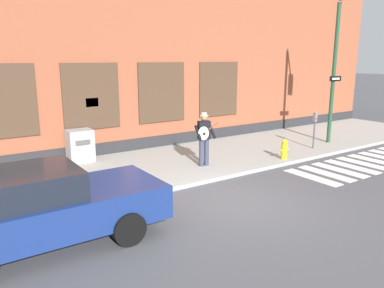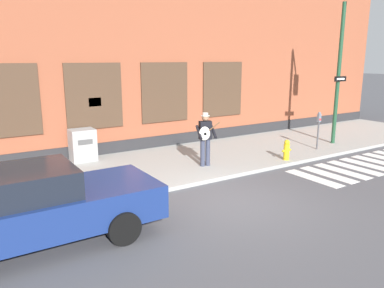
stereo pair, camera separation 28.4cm
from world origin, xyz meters
name	(u,v)px [view 1 (the left image)]	position (x,y,z in m)	size (l,w,h in m)	color
ground_plane	(233,203)	(0.00, 0.00, 0.00)	(160.00, 160.00, 0.00)	#4C4C51
sidewalk	(159,166)	(0.00, 3.74, 0.06)	(28.00, 4.43, 0.11)	#9E9E99
building_backdrop	(105,49)	(0.00, 7.95, 3.87)	(28.00, 4.06, 7.75)	brown
crosswalk	(363,164)	(5.97, 0.23, 0.01)	(5.78, 1.90, 0.01)	silver
red_car	(39,208)	(-4.43, 0.35, 0.77)	(4.61, 2.01, 1.53)	navy
busker	(204,136)	(1.09, 2.74, 1.10)	(0.72, 0.65, 1.72)	#33384C
traffic_light	(357,45)	(7.30, 1.76, 3.98)	(0.74, 2.72, 5.67)	#1E472D
parking_meter	(315,124)	(5.99, 2.34, 1.06)	(0.13, 0.11, 1.44)	#47474C
utility_box	(80,146)	(-2.02, 5.50, 0.65)	(0.81, 0.66, 1.08)	#9E9E9E
fire_hydrant	(284,149)	(3.85, 1.88, 0.46)	(0.38, 0.20, 0.70)	gold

